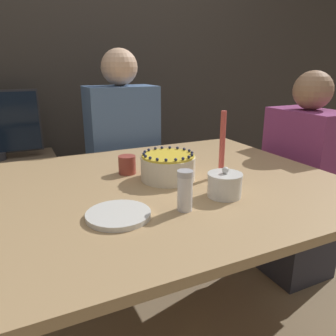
# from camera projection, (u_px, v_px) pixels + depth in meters

# --- Properties ---
(ground_plane) EXTENTS (12.00, 12.00, 0.00)m
(ground_plane) POSITION_uv_depth(u_px,v_px,m) (168.00, 332.00, 1.50)
(ground_plane) COLOR #8C7556
(wall_behind) EXTENTS (8.00, 0.05, 2.60)m
(wall_behind) POSITION_uv_depth(u_px,v_px,m) (82.00, 46.00, 2.31)
(wall_behind) COLOR #38332D
(wall_behind) RESTS_ON ground_plane
(dining_table) EXTENTS (1.33, 1.12, 0.73)m
(dining_table) POSITION_uv_depth(u_px,v_px,m) (168.00, 205.00, 1.31)
(dining_table) COLOR tan
(dining_table) RESTS_ON ground_plane
(cake) EXTENTS (0.22, 0.22, 0.11)m
(cake) POSITION_uv_depth(u_px,v_px,m) (168.00, 167.00, 1.29)
(cake) COLOR #EFE5CC
(cake) RESTS_ON dining_table
(sugar_bowl) EXTENTS (0.12, 0.12, 0.11)m
(sugar_bowl) POSITION_uv_depth(u_px,v_px,m) (225.00, 185.00, 1.12)
(sugar_bowl) COLOR silver
(sugar_bowl) RESTS_ON dining_table
(sugar_shaker) EXTENTS (0.05, 0.05, 0.13)m
(sugar_shaker) POSITION_uv_depth(u_px,v_px,m) (185.00, 190.00, 1.01)
(sugar_shaker) COLOR white
(sugar_shaker) RESTS_ON dining_table
(plate_stack) EXTENTS (0.20, 0.20, 0.02)m
(plate_stack) POSITION_uv_depth(u_px,v_px,m) (118.00, 215.00, 0.98)
(plate_stack) COLOR silver
(plate_stack) RESTS_ON dining_table
(candle) EXTENTS (0.05, 0.05, 0.27)m
(candle) POSITION_uv_depth(u_px,v_px,m) (222.00, 150.00, 1.31)
(candle) COLOR tan
(candle) RESTS_ON dining_table
(cup) EXTENTS (0.07, 0.07, 0.08)m
(cup) POSITION_uv_depth(u_px,v_px,m) (127.00, 165.00, 1.36)
(cup) COLOR #993D33
(cup) RESTS_ON dining_table
(person_man_blue_shirt) EXTENTS (0.40, 0.34, 1.26)m
(person_man_blue_shirt) POSITION_uv_depth(u_px,v_px,m) (124.00, 170.00, 2.02)
(person_man_blue_shirt) COLOR #2D2D38
(person_man_blue_shirt) RESTS_ON ground_plane
(person_woman_floral) EXTENTS (0.34, 0.40, 1.14)m
(person_woman_floral) POSITION_uv_depth(u_px,v_px,m) (300.00, 193.00, 1.81)
(person_woman_floral) COLOR #2D2D38
(person_woman_floral) RESTS_ON ground_plane
(side_cabinet) EXTENTS (0.68, 0.40, 0.60)m
(side_cabinet) POSITION_uv_depth(u_px,v_px,m) (5.00, 204.00, 2.14)
(side_cabinet) COLOR brown
(side_cabinet) RESTS_ON ground_plane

